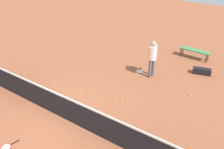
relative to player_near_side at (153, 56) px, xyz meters
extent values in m
plane|color=#9E5638|center=(1.23, 4.39, -1.01)|extent=(40.00, 40.00, 0.00)
cube|color=black|center=(1.23, 4.39, -0.55)|extent=(10.00, 0.02, 0.91)
cube|color=white|center=(1.23, 4.39, -0.07)|extent=(10.00, 0.04, 0.06)
cylinder|color=#595960|center=(-0.02, -0.11, -0.58)|extent=(0.16, 0.16, 0.85)
cylinder|color=#595960|center=(0.02, 0.11, -0.58)|extent=(0.16, 0.16, 0.85)
cylinder|color=white|center=(0.00, 0.00, 0.15)|extent=(0.40, 0.40, 0.62)
cylinder|color=tan|center=(-0.04, -0.21, 0.17)|extent=(0.11, 0.11, 0.58)
cylinder|color=tan|center=(0.04, 0.21, 0.17)|extent=(0.11, 0.11, 0.58)
sphere|color=tan|center=(0.00, 0.00, 0.58)|extent=(0.27, 0.27, 0.23)
torus|color=white|center=(0.65, -0.11, -1.00)|extent=(0.39, 0.39, 0.02)
cylinder|color=silver|center=(0.65, -0.11, -1.00)|extent=(0.34, 0.34, 0.00)
cylinder|color=black|center=(0.74, -0.38, -0.99)|extent=(0.12, 0.28, 0.03)
torus|color=red|center=(1.57, 6.37, -1.00)|extent=(0.36, 0.36, 0.02)
cylinder|color=silver|center=(1.57, 6.37, -1.00)|extent=(0.31, 0.31, 0.00)
cylinder|color=black|center=(1.52, 6.09, -0.99)|extent=(0.08, 0.28, 0.03)
sphere|color=#C6E033|center=(0.05, 2.35, -0.98)|extent=(0.07, 0.07, 0.07)
sphere|color=#C6E033|center=(1.76, 2.73, -0.98)|extent=(0.07, 0.07, 0.07)
sphere|color=#C6E033|center=(-1.09, 3.61, -0.98)|extent=(0.07, 0.07, 0.07)
sphere|color=#C6E033|center=(-2.00, 0.50, -0.98)|extent=(0.07, 0.07, 0.07)
sphere|color=#C6E033|center=(3.16, 2.90, -0.98)|extent=(0.07, 0.07, 0.07)
sphere|color=#C6E033|center=(-0.81, 0.57, -0.98)|extent=(0.07, 0.07, 0.07)
cube|color=#4C8C4C|center=(-0.95, -2.99, -0.56)|extent=(1.52, 0.47, 0.06)
cylinder|color=#333338|center=(-1.62, -3.11, -0.80)|extent=(0.06, 0.06, 0.42)
cylinder|color=#333338|center=(-0.28, -3.17, -0.80)|extent=(0.06, 0.06, 0.42)
cylinder|color=#333338|center=(-1.61, -2.81, -0.80)|extent=(0.06, 0.06, 0.42)
cylinder|color=#333338|center=(-0.27, -2.87, -0.80)|extent=(0.06, 0.06, 0.42)
cube|color=black|center=(-1.80, -1.54, -0.87)|extent=(0.85, 0.49, 0.28)
cylinder|color=black|center=(-1.47, -1.44, -0.87)|extent=(0.17, 0.28, 0.27)
camera|label=1|loc=(-4.10, 8.98, 4.48)|focal=39.57mm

